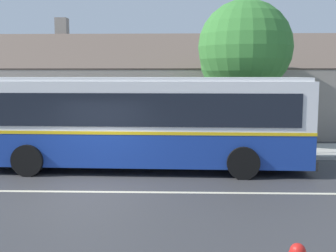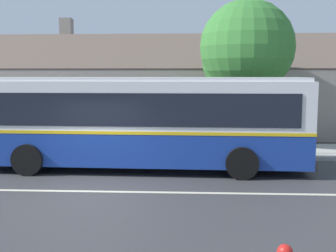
# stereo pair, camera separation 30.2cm
# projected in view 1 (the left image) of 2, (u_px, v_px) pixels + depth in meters

# --- Properties ---
(ground_plane) EXTENTS (300.00, 300.00, 0.00)m
(ground_plane) POSITION_uv_depth(u_px,v_px,m) (89.00, 192.00, 11.39)
(ground_plane) COLOR #38383A
(sidewalk_far) EXTENTS (60.00, 3.00, 0.15)m
(sidewalk_far) POSITION_uv_depth(u_px,v_px,m) (121.00, 150.00, 17.34)
(sidewalk_far) COLOR #ADAAA3
(sidewalk_far) RESTS_ON ground
(lane_divider_stripe) EXTENTS (60.00, 0.16, 0.01)m
(lane_divider_stripe) POSITION_uv_depth(u_px,v_px,m) (89.00, 192.00, 11.39)
(lane_divider_stripe) COLOR beige
(lane_divider_stripe) RESTS_ON ground
(community_building) EXTENTS (27.83, 9.59, 6.56)m
(community_building) POSITION_uv_depth(u_px,v_px,m) (186.00, 98.00, 24.70)
(community_building) COLOR gray
(community_building) RESTS_ON ground
(transit_bus) EXTENTS (11.56, 3.00, 3.07)m
(transit_bus) POSITION_uv_depth(u_px,v_px,m) (133.00, 120.00, 14.05)
(transit_bus) COLOR navy
(transit_bus) RESTS_ON ground
(street_tree_primary) EXTENTS (3.93, 3.93, 6.27)m
(street_tree_primary) POSITION_uv_depth(u_px,v_px,m) (242.00, 51.00, 17.68)
(street_tree_primary) COLOR #4C3828
(street_tree_primary) RESTS_ON ground
(bus_stop_sign) EXTENTS (0.36, 0.07, 2.40)m
(bus_stop_sign) POSITION_uv_depth(u_px,v_px,m) (303.00, 115.00, 15.94)
(bus_stop_sign) COLOR gray
(bus_stop_sign) RESTS_ON sidewalk_far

